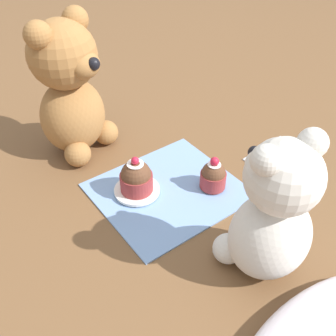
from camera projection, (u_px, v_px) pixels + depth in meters
The scene contains 8 objects.
ground_plane at pixel (168, 191), 0.73m from camera, with size 4.00×4.00×0.00m, color brown.
knitted_placemat at pixel (168, 190), 0.73m from camera, with size 0.25×0.23×0.01m, color #7A9ED1.
teddy_bear_cream at pixel (273, 214), 0.53m from camera, with size 0.14×0.13×0.24m.
teddy_bear_tan at pixel (70, 89), 0.75m from camera, with size 0.17×0.16×0.28m.
cupcake_near_cream_bear at pixel (213, 176), 0.72m from camera, with size 0.05×0.05×0.07m.
saucer_plate at pixel (137, 190), 0.72m from camera, with size 0.08×0.08×0.01m, color white.
cupcake_near_tan_bear at pixel (136, 178), 0.70m from camera, with size 0.06×0.06×0.07m.
teaspoon at pixel (264, 148), 0.83m from camera, with size 0.13×0.01×0.01m, color silver.
Camera 1 is at (0.32, 0.43, 0.49)m, focal length 42.00 mm.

